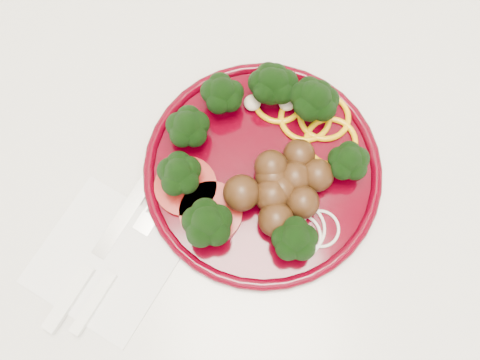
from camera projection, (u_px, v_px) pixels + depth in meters
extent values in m
cube|color=silver|center=(203.00, 245.00, 1.11)|extent=(2.40, 0.60, 0.87)
cube|color=silver|center=(180.00, 180.00, 0.68)|extent=(2.40, 0.60, 0.03)
cylinder|color=#42000B|center=(262.00, 171.00, 0.66)|extent=(0.29, 0.29, 0.01)
torus|color=#42000B|center=(263.00, 170.00, 0.65)|extent=(0.29, 0.29, 0.01)
sphere|color=#3F240F|center=(303.00, 202.00, 0.62)|extent=(0.04, 0.04, 0.04)
sphere|color=#3F240F|center=(276.00, 219.00, 0.61)|extent=(0.04, 0.04, 0.04)
sphere|color=#3F240F|center=(272.00, 195.00, 0.62)|extent=(0.04, 0.04, 0.04)
sphere|color=#3F240F|center=(271.00, 168.00, 0.63)|extent=(0.04, 0.04, 0.04)
sphere|color=#3F240F|center=(241.00, 194.00, 0.62)|extent=(0.04, 0.04, 0.04)
sphere|color=#3F240F|center=(299.00, 155.00, 0.64)|extent=(0.04, 0.04, 0.04)
sphere|color=#3F240F|center=(317.00, 175.00, 0.63)|extent=(0.04, 0.04, 0.04)
sphere|color=#3F240F|center=(295.00, 177.00, 0.63)|extent=(0.04, 0.04, 0.04)
sphere|color=#3F240F|center=(281.00, 189.00, 0.62)|extent=(0.04, 0.04, 0.04)
sphere|color=#3F240F|center=(272.00, 177.00, 0.63)|extent=(0.04, 0.04, 0.04)
torus|color=#E19C08|center=(305.00, 118.00, 0.67)|extent=(0.07, 0.07, 0.01)
torus|color=#E19C08|center=(331.00, 141.00, 0.66)|extent=(0.07, 0.07, 0.01)
torus|color=#E19C08|center=(279.00, 100.00, 0.68)|extent=(0.07, 0.07, 0.01)
torus|color=#E19C08|center=(324.00, 117.00, 0.67)|extent=(0.07, 0.07, 0.01)
cylinder|color=#720A07|center=(186.00, 186.00, 0.64)|extent=(0.08, 0.08, 0.01)
cylinder|color=#720A07|center=(211.00, 212.00, 0.63)|extent=(0.08, 0.08, 0.01)
torus|color=beige|center=(298.00, 236.00, 0.63)|extent=(0.06, 0.06, 0.00)
torus|color=beige|center=(320.00, 229.00, 0.63)|extent=(0.05, 0.05, 0.00)
torus|color=beige|center=(299.00, 228.00, 0.63)|extent=(0.06, 0.06, 0.00)
ellipsoid|color=#C6B793|center=(252.00, 103.00, 0.67)|extent=(0.02, 0.02, 0.02)
ellipsoid|color=#C6B793|center=(198.00, 127.00, 0.66)|extent=(0.02, 0.02, 0.02)
ellipsoid|color=#C6B793|center=(287.00, 103.00, 0.67)|extent=(0.02, 0.02, 0.02)
cube|color=white|center=(106.00, 259.00, 0.63)|extent=(0.21, 0.21, 0.00)
cube|color=silver|center=(124.00, 216.00, 0.64)|extent=(0.09, 0.10, 0.00)
cube|color=white|center=(69.00, 298.00, 0.61)|extent=(0.07, 0.07, 0.01)
cube|color=white|center=(94.00, 303.00, 0.61)|extent=(0.06, 0.07, 0.01)
cube|color=silver|center=(145.00, 224.00, 0.64)|extent=(0.03, 0.03, 0.00)
cube|color=silver|center=(162.00, 210.00, 0.64)|extent=(0.02, 0.02, 0.00)
cube|color=silver|center=(158.00, 208.00, 0.64)|extent=(0.02, 0.02, 0.00)
cube|color=silver|center=(154.00, 205.00, 0.65)|extent=(0.02, 0.02, 0.00)
cube|color=silver|center=(150.00, 203.00, 0.65)|extent=(0.02, 0.02, 0.00)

